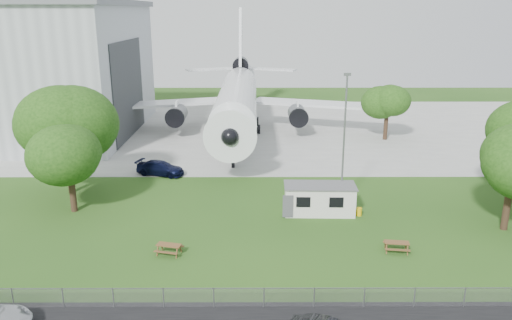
{
  "coord_description": "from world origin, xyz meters",
  "views": [
    {
      "loc": [
        0.45,
        -35.66,
        17.07
      ],
      "look_at": [
        0.57,
        8.0,
        4.0
      ],
      "focal_mm": 35.0,
      "sensor_mm": 36.0,
      "label": 1
    }
  ],
  "objects_px": {
    "airliner": "(238,96)",
    "site_cabin": "(320,199)",
    "picnic_west": "(169,254)",
    "picnic_east": "(396,251)"
  },
  "relations": [
    {
      "from": "picnic_west",
      "to": "site_cabin",
      "type": "bearing_deg",
      "value": 47.44
    },
    {
      "from": "airliner",
      "to": "site_cabin",
      "type": "bearing_deg",
      "value": -75.2
    },
    {
      "from": "site_cabin",
      "to": "picnic_west",
      "type": "distance_m",
      "value": 14.28
    },
    {
      "from": "site_cabin",
      "to": "airliner",
      "type": "bearing_deg",
      "value": 104.8
    },
    {
      "from": "site_cabin",
      "to": "picnic_east",
      "type": "bearing_deg",
      "value": -56.98
    },
    {
      "from": "airliner",
      "to": "picnic_west",
      "type": "relative_size",
      "value": 26.52
    },
    {
      "from": "airliner",
      "to": "picnic_east",
      "type": "relative_size",
      "value": 26.52
    },
    {
      "from": "airliner",
      "to": "site_cabin",
      "type": "relative_size",
      "value": 7.03
    },
    {
      "from": "site_cabin",
      "to": "picnic_west",
      "type": "xyz_separation_m",
      "value": [
        -11.94,
        -7.72,
        -1.31
      ]
    },
    {
      "from": "picnic_west",
      "to": "picnic_east",
      "type": "relative_size",
      "value": 1.0
    }
  ]
}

